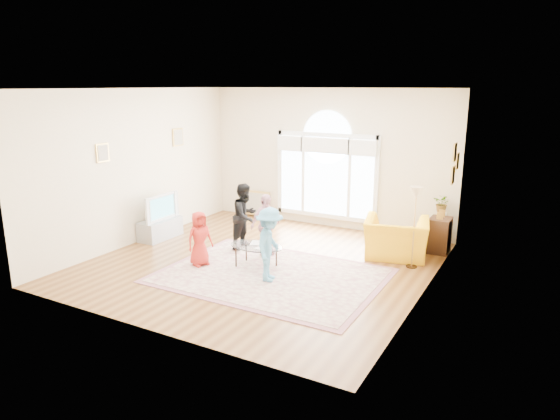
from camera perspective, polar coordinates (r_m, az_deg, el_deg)
The scene contains 17 objects.
ground at distance 9.45m, azimuth -2.18°, elevation -6.09°, with size 6.00×6.00×0.00m, color #593415.
room_shell at distance 11.51m, azimuth 5.11°, elevation 5.60°, with size 6.00×6.00×6.00m.
area_rug at distance 8.84m, azimuth -1.04°, elevation -7.47°, with size 3.60×2.60×0.02m, color beige.
rug_border at distance 8.84m, azimuth -1.04°, elevation -7.50°, with size 3.80×2.80×0.01m, color #9A616D.
tv_console at distance 11.20m, azimuth -13.53°, elevation -2.10°, with size 0.45×1.00×0.42m, color #919499.
television at distance 11.07m, azimuth -13.65°, elevation 0.36°, with size 0.16×0.99×0.57m.
coffee_table at distance 9.12m, azimuth -2.74°, elevation -4.20°, with size 1.03×0.68×0.54m.
armchair at distance 9.90m, azimuth 13.12°, elevation -3.17°, with size 1.18×1.03×0.77m, color yellow.
side_cabinet at distance 10.46m, azimuth 17.76°, elevation -2.75°, with size 0.40×0.50×0.70m, color black.
floor_lamp at distance 9.21m, azimuth 15.28°, elevation 1.19°, with size 0.25×0.25×1.51m.
plant_pedestal at distance 10.92m, azimuth 17.85°, elevation -2.04°, with size 0.20×0.20×0.70m, color white.
potted_plant at distance 10.79m, azimuth 18.07°, elevation 0.72°, with size 0.35×0.30×0.38m, color #33722D.
leaning_picture at distance 12.76m, azimuth -2.82°, elevation -0.70°, with size 0.80×0.05×0.62m, color tan.
child_red at distance 9.27m, azimuth -9.17°, elevation -3.23°, with size 0.50×0.32×1.02m, color red.
child_black at distance 10.08m, azimuth -4.00°, elevation -0.71°, with size 0.65×0.51×1.34m, color black.
child_pink at distance 9.68m, azimuth -1.68°, elevation -1.69°, with size 0.71×0.30×1.21m, color #D99EAB.
child_blue at distance 8.40m, azimuth -1.20°, elevation -3.97°, with size 0.82×0.47×1.27m, color #5097BF.
Camera 1 is at (4.60, -7.58, 3.27)m, focal length 32.00 mm.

